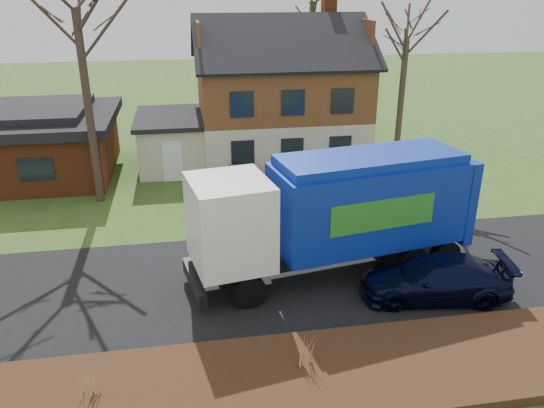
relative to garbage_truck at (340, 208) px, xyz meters
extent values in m
plane|color=#30511B|center=(-1.59, -0.16, -2.46)|extent=(120.00, 120.00, 0.00)
cube|color=black|center=(-1.59, -0.16, -2.45)|extent=(80.00, 7.00, 0.02)
cube|color=#321E10|center=(-1.59, -5.46, -2.31)|extent=(80.00, 3.50, 0.30)
cube|color=beige|center=(0.41, 13.84, -1.11)|extent=(9.00, 7.50, 2.70)
cube|color=#523017|center=(0.41, 13.84, 1.64)|extent=(9.00, 7.50, 2.80)
cube|color=brown|center=(3.41, 14.84, 6.01)|extent=(0.70, 0.90, 1.60)
cube|color=beige|center=(-5.79, 13.34, -1.16)|extent=(3.50, 5.50, 2.60)
cube|color=black|center=(-5.79, 13.34, 0.26)|extent=(3.90, 5.90, 0.24)
cube|color=brown|center=(-13.59, 12.84, -1.06)|extent=(9.00, 7.50, 2.80)
cube|color=black|center=(-13.59, 12.84, 0.59)|extent=(9.80, 8.20, 0.50)
cube|color=black|center=(-13.59, 12.84, 1.04)|extent=(7.00, 6.00, 0.40)
cylinder|color=black|center=(-3.38, -1.72, -1.91)|extent=(1.14, 0.55, 1.09)
cylinder|color=black|center=(-3.77, 0.46, -1.91)|extent=(1.14, 0.55, 1.09)
cylinder|color=black|center=(2.52, -0.68, -1.91)|extent=(1.14, 0.55, 1.09)
cylinder|color=black|center=(2.14, 1.50, -1.91)|extent=(1.14, 0.55, 1.09)
cylinder|color=black|center=(3.87, -0.44, -1.91)|extent=(1.14, 0.55, 1.09)
cylinder|color=black|center=(3.48, 1.73, -1.91)|extent=(1.14, 0.55, 1.09)
cube|color=black|center=(0.05, 0.01, -1.56)|extent=(9.13, 2.81, 0.37)
cube|color=white|center=(-3.83, -0.67, 0.07)|extent=(2.84, 3.01, 2.84)
cube|color=black|center=(-4.97, -0.88, 0.23)|extent=(0.48, 2.29, 0.95)
cube|color=black|center=(-5.08, -0.89, -1.88)|extent=(0.71, 2.64, 0.47)
cube|color=#0C279A|center=(1.03, 0.18, 0.07)|extent=(6.98, 3.74, 2.84)
cube|color=#0C279A|center=(1.03, 0.18, 1.65)|extent=(6.62, 3.37, 0.32)
cube|color=#0C279A|center=(4.40, 0.77, -0.04)|extent=(0.83, 2.71, 3.05)
cube|color=#287927|center=(1.11, -1.16, 0.17)|extent=(3.74, 0.70, 1.05)
cube|color=#287927|center=(0.65, 1.47, 0.17)|extent=(3.74, 0.70, 1.05)
imported|color=#B7BBBF|center=(-1.95, 5.13, -1.74)|extent=(4.57, 2.26, 1.44)
imported|color=black|center=(2.65, -2.17, -1.76)|extent=(5.05, 2.64, 1.40)
cylinder|color=#3D2C24|center=(-9.23, 8.36, 1.88)|extent=(0.36, 0.36, 8.66)
cylinder|color=#413627|center=(6.10, 9.88, 1.03)|extent=(0.32, 0.32, 6.97)
cylinder|color=#3B3023|center=(4.13, 21.81, 1.79)|extent=(0.32, 0.32, 8.49)
cone|color=tan|center=(-7.74, -5.34, -1.76)|extent=(0.04, 0.04, 0.80)
cone|color=tan|center=(-7.87, -5.34, -1.76)|extent=(0.04, 0.04, 0.80)
cone|color=tan|center=(-7.61, -5.34, -1.76)|extent=(0.04, 0.04, 0.80)
cone|color=tan|center=(-7.74, -5.24, -1.76)|extent=(0.04, 0.04, 0.80)
cone|color=tan|center=(-7.74, -5.45, -1.76)|extent=(0.04, 0.04, 0.80)
cone|color=#B37F4F|center=(-2.31, -5.18, -1.69)|extent=(0.04, 0.04, 0.93)
cone|color=#B37F4F|center=(-2.46, -5.18, -1.69)|extent=(0.04, 0.04, 0.93)
cone|color=#B37F4F|center=(-2.17, -5.18, -1.69)|extent=(0.04, 0.04, 0.93)
cone|color=#B37F4F|center=(-2.31, -5.07, -1.69)|extent=(0.04, 0.04, 0.93)
cone|color=#B37F4F|center=(-2.31, -5.30, -1.69)|extent=(0.04, 0.04, 0.93)
camera|label=1|loc=(-5.08, -16.05, 7.08)|focal=35.00mm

